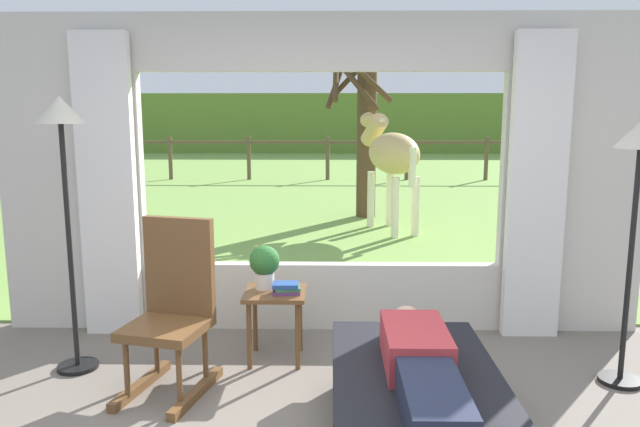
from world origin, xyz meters
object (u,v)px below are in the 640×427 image
(rocking_chair, at_px, (173,307))
(horse, at_px, (391,154))
(reclining_person, at_px, (420,363))
(floor_lamp_left, at_px, (63,151))
(pasture_tree, at_px, (364,127))
(book_stack, at_px, (286,288))
(floor_lamp_right, at_px, (638,173))
(side_table, at_px, (275,304))
(potted_plant, at_px, (265,264))
(recliner_sofa, at_px, (417,413))

(rocking_chair, xyz_separation_m, horse, (1.90, 5.20, 0.61))
(reclining_person, bearing_deg, floor_lamp_left, 154.77)
(horse, height_order, pasture_tree, pasture_tree)
(book_stack, relative_size, horse, 0.11)
(reclining_person, height_order, rocking_chair, rocking_chair)
(reclining_person, relative_size, horse, 0.79)
(reclining_person, height_order, book_stack, reclining_person)
(floor_lamp_right, bearing_deg, rocking_chair, -177.81)
(side_table, height_order, pasture_tree, pasture_tree)
(side_table, height_order, potted_plant, potted_plant)
(rocking_chair, bearing_deg, book_stack, 42.90)
(recliner_sofa, xyz_separation_m, pasture_tree, (0.08, 7.12, 1.29))
(potted_plant, height_order, horse, horse)
(recliner_sofa, relative_size, rocking_chair, 1.52)
(book_stack, bearing_deg, potted_plant, 143.22)
(side_table, relative_size, potted_plant, 1.63)
(floor_lamp_left, xyz_separation_m, pasture_tree, (2.33, 6.10, -0.02))
(book_stack, bearing_deg, recliner_sofa, -55.57)
(recliner_sofa, xyz_separation_m, floor_lamp_left, (-2.25, 1.02, 1.32))
(horse, bearing_deg, floor_lamp_left, -138.65)
(rocking_chair, relative_size, horse, 0.62)
(potted_plant, bearing_deg, side_table, -36.87)
(reclining_person, xyz_separation_m, side_table, (-0.86, 1.25, -0.10))
(horse, bearing_deg, reclining_person, -114.18)
(floor_lamp_right, bearing_deg, floor_lamp_left, 177.57)
(side_table, relative_size, book_stack, 2.53)
(recliner_sofa, distance_m, floor_lamp_left, 2.80)
(rocking_chair, xyz_separation_m, side_table, (0.62, 0.45, -0.12))
(book_stack, bearing_deg, rocking_chair, -151.17)
(pasture_tree, bearing_deg, potted_plant, -99.92)
(rocking_chair, xyz_separation_m, book_stack, (0.71, 0.39, 0.01))
(book_stack, bearing_deg, floor_lamp_right, -6.96)
(rocking_chair, distance_m, floor_lamp_left, 1.28)
(rocking_chair, bearing_deg, reclining_person, -14.11)
(rocking_chair, xyz_separation_m, floor_lamp_left, (-0.77, 0.27, 0.99))
(rocking_chair, xyz_separation_m, floor_lamp_right, (2.97, 0.11, 0.87))
(floor_lamp_right, bearing_deg, potted_plant, 170.64)
(book_stack, height_order, floor_lamp_right, floor_lamp_right)
(reclining_person, bearing_deg, side_table, 124.80)
(pasture_tree, bearing_deg, side_table, -99.07)
(recliner_sofa, height_order, side_table, side_table)
(floor_lamp_left, bearing_deg, pasture_tree, 69.06)
(reclining_person, distance_m, pasture_tree, 7.24)
(reclining_person, relative_size, floor_lamp_right, 0.82)
(potted_plant, xyz_separation_m, pasture_tree, (1.02, 5.86, 0.81))
(floor_lamp_left, xyz_separation_m, horse, (2.67, 4.93, -0.38))
(rocking_chair, height_order, floor_lamp_right, floor_lamp_right)
(recliner_sofa, relative_size, reclining_person, 1.19)
(recliner_sofa, distance_m, reclining_person, 0.31)
(floor_lamp_left, bearing_deg, floor_lamp_right, -2.43)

